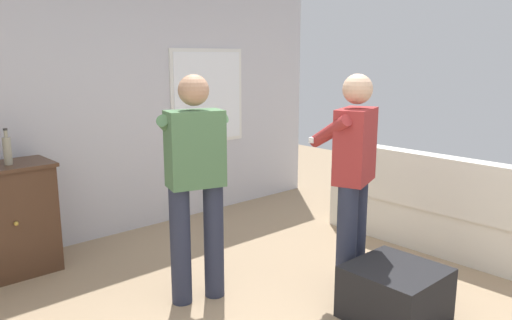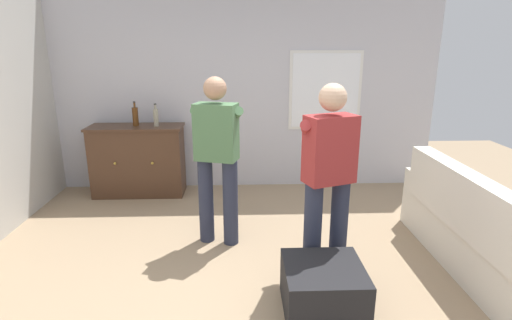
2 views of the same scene
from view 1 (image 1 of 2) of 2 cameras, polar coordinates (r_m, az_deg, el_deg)
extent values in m
cube|color=silver|center=(5.24, -15.46, 6.94)|extent=(5.20, 0.12, 2.80)
cube|color=silver|center=(5.75, -5.56, 7.25)|extent=(0.99, 0.02, 1.07)
cube|color=white|center=(5.74, -5.53, 7.24)|extent=(0.91, 0.03, 0.99)
cube|color=silver|center=(5.08, 21.94, -7.40)|extent=(0.55, 2.25, 0.42)
cube|color=silver|center=(4.77, 21.27, -2.74)|extent=(0.18, 2.25, 0.51)
cube|color=silver|center=(5.64, 10.99, -3.70)|extent=(0.55, 0.18, 0.64)
cube|color=#386BB7|center=(5.32, 13.45, -1.61)|extent=(0.18, 0.41, 0.36)
sphere|color=#B79338|center=(4.42, -25.72, -6.57)|extent=(0.04, 0.04, 0.04)
cylinder|color=gray|center=(4.49, -26.54, 0.91)|extent=(0.06, 0.06, 0.22)
cylinder|color=gray|center=(4.47, -26.70, 2.68)|extent=(0.03, 0.03, 0.06)
cylinder|color=#262626|center=(4.47, -26.74, 3.14)|extent=(0.03, 0.03, 0.02)
cube|color=black|center=(3.72, 15.59, -14.42)|extent=(0.59, 0.59, 0.38)
cylinder|color=#282D42|center=(3.74, -8.62, -9.72)|extent=(0.15, 0.15, 0.88)
cylinder|color=#282D42|center=(3.82, -4.84, -9.17)|extent=(0.15, 0.15, 0.88)
cube|color=#4C754C|center=(3.58, -6.98, 1.29)|extent=(0.45, 0.32, 0.55)
sphere|color=tan|center=(3.53, -7.15, 7.93)|extent=(0.22, 0.22, 0.22)
cylinder|color=#4C754C|center=(3.68, -9.53, 3.23)|extent=(0.40, 0.34, 0.29)
cylinder|color=#4C754C|center=(3.75, -6.15, 3.48)|extent=(0.23, 0.44, 0.29)
cube|color=white|center=(3.88, -8.53, 2.41)|extent=(0.16, 0.08, 0.04)
cylinder|color=#282D42|center=(3.82, 10.29, -9.31)|extent=(0.15, 0.15, 0.88)
cylinder|color=#282D42|center=(4.05, 11.40, -8.10)|extent=(0.15, 0.15, 0.88)
cube|color=#9E2D2D|center=(3.75, 11.28, 1.62)|extent=(0.45, 0.35, 0.55)
sphere|color=#D8AD8C|center=(3.70, 11.54, 7.95)|extent=(0.22, 0.22, 0.22)
cylinder|color=#9E2D2D|center=(3.67, 8.44, 3.24)|extent=(0.20, 0.44, 0.29)
cylinder|color=#9E2D2D|center=(3.89, 9.56, 3.67)|extent=(0.41, 0.32, 0.29)
cube|color=white|center=(3.84, 6.72, 2.39)|extent=(0.15, 0.09, 0.04)
camera|label=2|loc=(2.43, 70.04, 7.97)|focal=28.00mm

